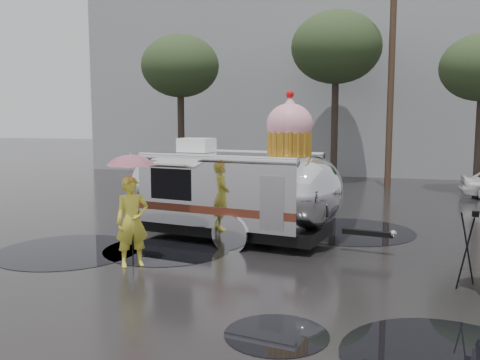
% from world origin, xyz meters
% --- Properties ---
extents(ground, '(120.00, 120.00, 0.00)m').
position_xyz_m(ground, '(0.00, 0.00, 0.00)').
color(ground, black).
rests_on(ground, ground).
extents(puddles, '(13.81, 10.51, 0.01)m').
position_xyz_m(puddles, '(0.21, 1.10, 0.01)').
color(puddles, black).
rests_on(puddles, ground).
extents(grey_building, '(22.00, 12.00, 13.00)m').
position_xyz_m(grey_building, '(-4.00, 24.00, 6.50)').
color(grey_building, gray).
rests_on(grey_building, ground).
extents(utility_pole, '(1.60, 0.28, 9.00)m').
position_xyz_m(utility_pole, '(2.50, 14.00, 4.62)').
color(utility_pole, '#473323').
rests_on(utility_pole, ground).
extents(tree_left, '(3.64, 3.64, 6.95)m').
position_xyz_m(tree_left, '(-7.00, 13.00, 5.48)').
color(tree_left, '#382D26').
rests_on(tree_left, ground).
extents(tree_mid, '(4.20, 4.20, 8.03)m').
position_xyz_m(tree_mid, '(0.00, 15.00, 6.34)').
color(tree_mid, '#382D26').
rests_on(tree_mid, ground).
extents(barricade_row, '(4.30, 0.80, 1.00)m').
position_xyz_m(barricade_row, '(-5.55, 9.96, 0.52)').
color(barricade_row, '#473323').
rests_on(barricade_row, ground).
extents(airstream_trailer, '(7.00, 3.06, 3.81)m').
position_xyz_m(airstream_trailer, '(-1.21, 2.76, 1.34)').
color(airstream_trailer, silver).
rests_on(airstream_trailer, ground).
extents(person_left, '(0.81, 0.78, 1.88)m').
position_xyz_m(person_left, '(-2.57, -0.15, 0.94)').
color(person_left, yellow).
rests_on(person_left, ground).
extents(umbrella_pink, '(1.21, 1.21, 2.38)m').
position_xyz_m(umbrella_pink, '(-2.57, -0.15, 1.96)').
color(umbrella_pink, pink).
rests_on(umbrella_pink, ground).
extents(tripod, '(0.57, 0.58, 1.43)m').
position_xyz_m(tripod, '(4.02, 0.27, 0.83)').
color(tripod, black).
rests_on(tripod, ground).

